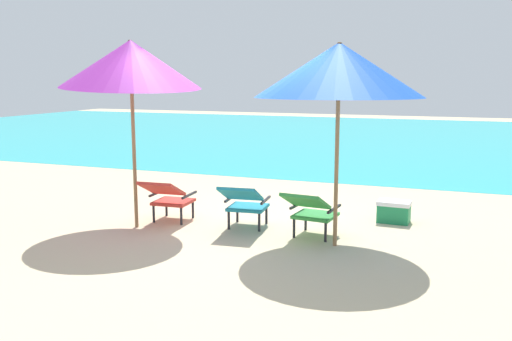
# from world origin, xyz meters

# --- Properties ---
(ground_plane) EXTENTS (40.00, 40.00, 0.00)m
(ground_plane) POSITION_xyz_m (0.00, 4.00, 0.00)
(ground_plane) COLOR #CCB78E
(ocean_band) EXTENTS (40.00, 18.00, 0.01)m
(ocean_band) POSITION_xyz_m (0.00, 12.62, 0.00)
(ocean_band) COLOR #28B2B7
(ocean_band) RESTS_ON ground_plane
(lounge_chair_left) EXTENTS (0.59, 0.91, 0.68)m
(lounge_chair_left) POSITION_xyz_m (-1.14, -0.24, 0.40)
(lounge_chair_left) COLOR red
(lounge_chair_left) RESTS_ON ground_plane
(lounge_chair_center) EXTENTS (0.62, 0.92, 0.68)m
(lounge_chair_center) POSITION_xyz_m (0.04, -0.18, 0.40)
(lounge_chair_center) COLOR teal
(lounge_chair_center) RESTS_ON ground_plane
(lounge_chair_right) EXTENTS (0.62, 0.92, 0.68)m
(lounge_chair_right) POSITION_xyz_m (1.02, -0.30, 0.40)
(lounge_chair_right) COLOR #338E3D
(lounge_chair_right) RESTS_ON ground_plane
(beach_umbrella_left) EXTENTS (2.74, 2.74, 2.66)m
(beach_umbrella_left) POSITION_xyz_m (-1.45, -0.59, 2.28)
(beach_umbrella_left) COLOR olive
(beach_umbrella_left) RESTS_ON ground_plane
(beach_umbrella_right) EXTENTS (2.65, 2.65, 2.53)m
(beach_umbrella_right) POSITION_xyz_m (1.38, -0.47, 2.19)
(beach_umbrella_right) COLOR olive
(beach_umbrella_right) RESTS_ON ground_plane
(cooler_box) EXTENTS (0.48, 0.34, 0.32)m
(cooler_box) POSITION_xyz_m (1.94, 0.96, 0.16)
(cooler_box) COLOR #1E844C
(cooler_box) RESTS_ON ground_plane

